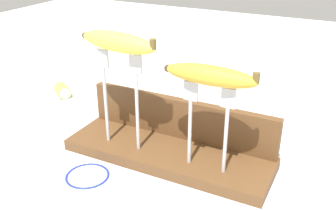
% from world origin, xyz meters
% --- Properties ---
extents(ground_plane, '(3.00, 3.00, 0.00)m').
position_xyz_m(ground_plane, '(0.00, 0.00, 0.00)').
color(ground_plane, silver).
extents(wooden_board, '(0.43, 0.14, 0.02)m').
position_xyz_m(wooden_board, '(0.00, 0.00, 0.01)').
color(wooden_board, brown).
rests_on(wooden_board, ground).
extents(board_backstop, '(0.42, 0.02, 0.09)m').
position_xyz_m(board_backstop, '(0.00, 0.06, 0.07)').
color(board_backstop, brown).
rests_on(board_backstop, wooden_board).
extents(fork_stand_left, '(0.10, 0.01, 0.20)m').
position_xyz_m(fork_stand_left, '(-0.09, -0.02, 0.14)').
color(fork_stand_left, '#B2B2B7').
rests_on(fork_stand_left, wooden_board).
extents(fork_stand_right, '(0.10, 0.01, 0.17)m').
position_xyz_m(fork_stand_right, '(0.09, -0.02, 0.12)').
color(fork_stand_right, '#B2B2B7').
rests_on(fork_stand_right, wooden_board).
extents(banana_raised_left, '(0.18, 0.06, 0.04)m').
position_xyz_m(banana_raised_left, '(-0.09, -0.02, 0.24)').
color(banana_raised_left, '#DBD147').
rests_on(banana_raised_left, fork_stand_left).
extents(banana_raised_right, '(0.17, 0.04, 0.04)m').
position_xyz_m(banana_raised_right, '(0.09, -0.02, 0.21)').
color(banana_raised_right, gold).
rests_on(banana_raised_right, fork_stand_right).
extents(banana_chunk_near, '(0.06, 0.06, 0.04)m').
position_xyz_m(banana_chunk_near, '(-0.41, 0.15, 0.02)').
color(banana_chunk_near, '#DBD147').
rests_on(banana_chunk_near, ground).
extents(wire_coil, '(0.09, 0.09, 0.00)m').
position_xyz_m(wire_coil, '(-0.11, -0.13, 0.00)').
color(wire_coil, '#1E2DA5').
rests_on(wire_coil, ground).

